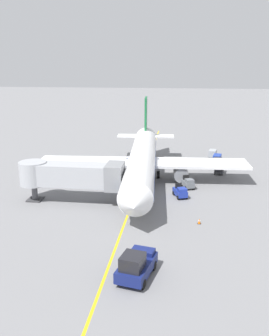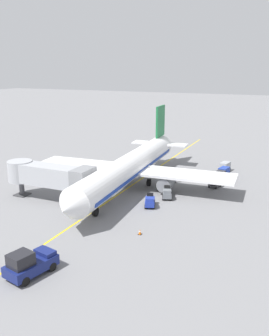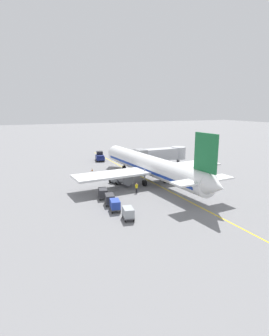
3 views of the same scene
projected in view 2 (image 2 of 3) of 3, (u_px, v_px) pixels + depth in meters
name	position (u px, v px, depth m)	size (l,w,h in m)	color
ground_plane	(132.00, 185.00, 55.47)	(400.00, 400.00, 0.00)	slate
gate_lead_in_line	(132.00, 185.00, 55.47)	(0.24, 80.00, 0.01)	gold
parked_airliner	(130.00, 167.00, 53.41)	(30.27, 37.34, 10.63)	white
jet_bridge	(49.00, 175.00, 48.30)	(12.78, 3.50, 4.98)	#A8AAAF
pushback_tractor	(30.00, 264.00, 31.15)	(3.09, 4.77, 2.40)	navy
baggage_tug_lead	(167.00, 193.00, 49.64)	(1.99, 2.76, 1.62)	slate
baggage_tug_trailing	(150.00, 201.00, 46.67)	(2.00, 2.76, 1.62)	#1E339E
baggage_cart_front	(215.00, 181.00, 54.26)	(1.71, 2.98, 1.58)	#4C4C51
baggage_cart_second_in_train	(219.00, 175.00, 57.04)	(1.71, 2.98, 1.58)	#4C4C51
baggage_cart_third_in_train	(224.00, 171.00, 59.31)	(1.71, 2.98, 1.58)	#4C4C51
baggage_cart_tail_end	(225.00, 166.00, 62.56)	(1.71, 2.98, 1.58)	#4C4C51
ground_crew_wing_walker	(175.00, 177.00, 56.32)	(0.71, 0.36, 1.69)	#232328
safety_cone_nose_left	(140.00, 232.00, 39.01)	(0.36, 0.36, 0.59)	black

